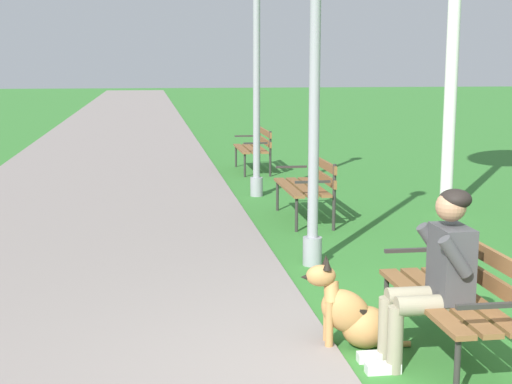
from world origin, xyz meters
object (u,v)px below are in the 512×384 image
Objects in this scene: person_seated_on_near_bench at (436,271)px; lamp_post_near at (315,74)px; park_bench_near at (459,290)px; park_bench_mid at (308,182)px; park_bench_far at (255,145)px; dog_shepherd at (352,315)px; lamp_post_mid at (257,60)px.

person_seated_on_near_bench is 2.98m from lamp_post_near.
park_bench_near and park_bench_mid have the same top height.
park_bench_far is at bearing 86.66° from lamp_post_near.
dog_shepherd is 0.22× the size of lamp_post_near.
dog_shepherd is at bearing -93.86° from park_bench_far.
dog_shepherd is (-0.62, -9.15, -0.25)m from park_bench_far.
lamp_post_near reaches higher than park_bench_near.
park_bench_mid is 2.73m from lamp_post_near.
park_bench_near is at bearing -79.71° from lamp_post_near.
park_bench_near is at bearing -86.20° from lamp_post_mid.
person_seated_on_near_bench is 0.33× the size of lamp_post_near.
lamp_post_near is (-0.26, 2.67, 1.31)m from person_seated_on_near_bench.
person_seated_on_near_bench is at bearing -37.85° from dog_shepherd.
park_bench_mid is at bearing 87.88° from person_seated_on_near_bench.
lamp_post_mid is (0.02, 4.15, 0.15)m from lamp_post_near.
park_bench_mid is at bearing 81.69° from dog_shepherd.
dog_shepherd is at bearing -95.40° from lamp_post_near.
lamp_post_near is at bearing -101.23° from park_bench_mid.
park_bench_far is 1.80× the size of dog_shepherd.
lamp_post_near reaches higher than park_bench_far.
park_bench_mid reaches higher than dog_shepherd.
park_bench_mid and park_bench_far have the same top height.
person_seated_on_near_bench reaches higher than park_bench_mid.
park_bench_near is 1.20× the size of person_seated_on_near_bench.
park_bench_mid is at bearing -77.45° from lamp_post_mid.
lamp_post_mid reaches higher than dog_shepherd.
person_seated_on_near_bench is at bearing -92.12° from park_bench_mid.
park_bench_mid is 0.36× the size of lamp_post_mid.
lamp_post_near is (-0.45, -2.25, 1.48)m from park_bench_mid.
person_seated_on_near_bench is (-0.14, -9.53, 0.17)m from park_bench_far.
person_seated_on_near_bench is (-0.21, -0.07, 0.17)m from park_bench_near.
lamp_post_mid is (-0.38, -2.71, 1.63)m from park_bench_far.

